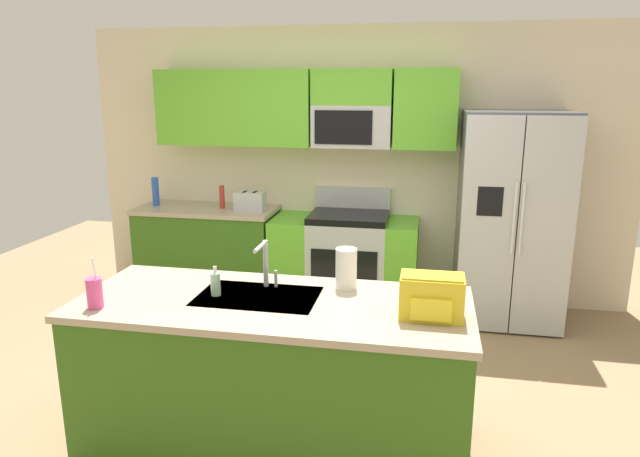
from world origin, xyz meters
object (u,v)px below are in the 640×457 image
sink_faucet (265,260)px  backpack (432,296)px  range_oven (345,260)px  paper_towel_roll (346,269)px  pepper_mill (222,197)px  soap_dispenser (216,284)px  toaster (250,201)px  drink_cup_pink (95,293)px  bottle_blue (156,191)px  refrigerator (511,219)px

sink_faucet → backpack: sink_faucet is taller
range_oven → sink_faucet: bearing=-94.4°
sink_faucet → paper_towel_roll: size_ratio=1.17×
pepper_mill → soap_dispenser: bearing=-70.4°
range_oven → paper_towel_roll: bearing=-81.3°
range_oven → backpack: bearing=-71.2°
soap_dispenser → backpack: bearing=-4.4°
soap_dispenser → toaster: bearing=102.9°
range_oven → drink_cup_pink: (-0.96, -2.55, 0.54)m
bottle_blue → paper_towel_roll: bearing=-42.3°
refrigerator → sink_faucet: size_ratio=6.56×
drink_cup_pink → toaster: bearing=88.6°
range_oven → toaster: 1.06m
sink_faucet → soap_dispenser: (-0.24, -0.17, -0.10)m
drink_cup_pink → paper_towel_roll: 1.39m
toaster → backpack: size_ratio=0.87×
toaster → backpack: 2.85m
toaster → paper_towel_roll: size_ratio=1.17×
range_oven → toaster: (-0.90, -0.05, 0.55)m
toaster → paper_towel_roll: 2.29m
toaster → pepper_mill: size_ratio=1.27×
drink_cup_pink → backpack: size_ratio=0.89×
paper_towel_roll → pepper_mill: bearing=127.1°
range_oven → sink_faucet: 2.18m
range_oven → paper_towel_roll: paper_towel_roll is taller
refrigerator → drink_cup_pink: bearing=-134.5°
refrigerator → sink_faucet: bearing=-129.1°
bottle_blue → sink_faucet: (1.74, -2.08, 0.03)m
refrigerator → pepper_mill: refrigerator is taller
sink_faucet → drink_cup_pink: 0.94m
refrigerator → bottle_blue: (-3.36, 0.08, 0.11)m
paper_towel_roll → soap_dispenser: bearing=-160.2°
drink_cup_pink → soap_dispenser: size_ratio=1.67×
pepper_mill → soap_dispenser: 2.39m
refrigerator → backpack: bearing=-106.5°
toaster → drink_cup_pink: drink_cup_pink is taller
drink_cup_pink → paper_towel_roll: drink_cup_pink is taller
drink_cup_pink → backpack: (1.76, 0.21, 0.03)m
backpack → paper_towel_roll: bearing=144.8°
pepper_mill → sink_faucet: sink_faucet is taller
pepper_mill → paper_towel_roll: 2.50m
toaster → pepper_mill: 0.30m
refrigerator → paper_towel_roll: 2.25m
paper_towel_roll → toaster: bearing=121.9°
drink_cup_pink → paper_towel_roll: bearing=23.6°
toaster → soap_dispenser: (0.50, -2.20, -0.02)m
refrigerator → paper_towel_roll: size_ratio=7.71×
refrigerator → soap_dispenser: refrigerator is taller
paper_towel_roll → backpack: paper_towel_roll is taller
bottle_blue → drink_cup_pink: 2.72m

